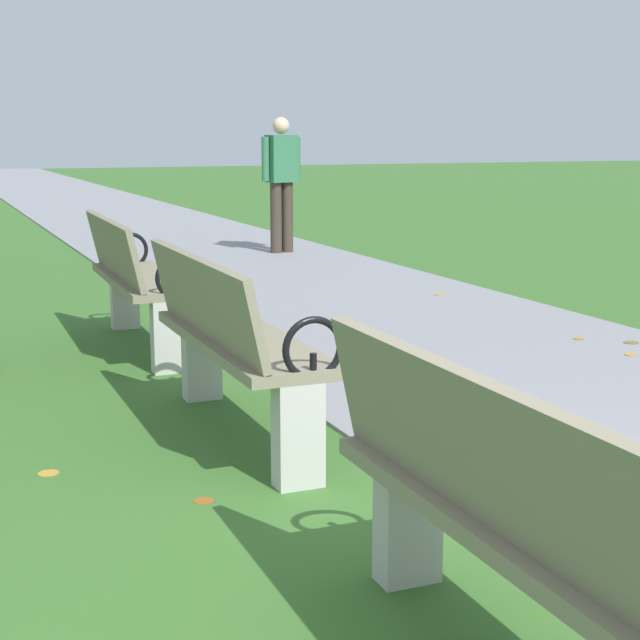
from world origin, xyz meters
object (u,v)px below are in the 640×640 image
Objects in this scene: park_bench_1 at (526,527)px; pedestrian_walking at (281,177)px; park_bench_3 at (135,279)px; park_bench_2 at (232,340)px.

pedestrian_walking is (2.78, 9.19, 0.44)m from park_bench_1.
pedestrian_walking reaches higher than park_bench_3.
park_bench_1 and park_bench_3 have the same top height.
park_bench_2 is at bearing -112.39° from pedestrian_walking.
park_bench_3 is at bearing 90.00° from park_bench_2.
park_bench_3 is 0.99× the size of pedestrian_walking.
pedestrian_walking reaches higher than park_bench_1.
park_bench_2 is at bearing -90.00° from park_bench_3.
park_bench_2 is at bearing 90.00° from park_bench_1.
park_bench_1 is 1.00× the size of park_bench_3.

